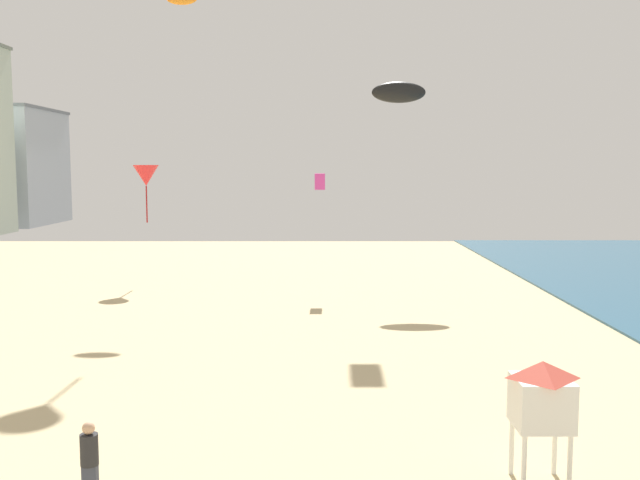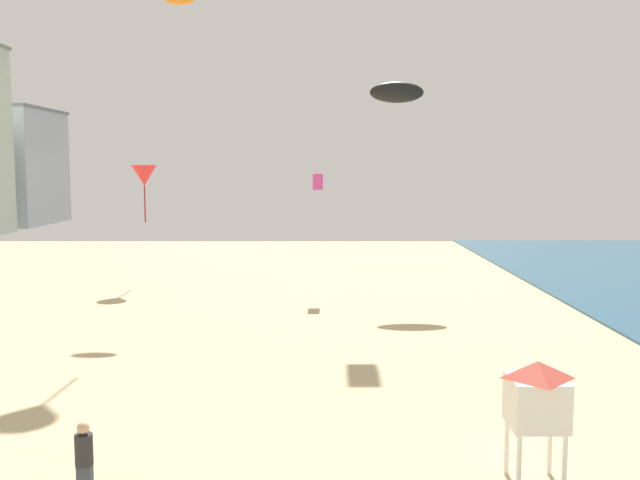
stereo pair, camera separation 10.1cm
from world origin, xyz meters
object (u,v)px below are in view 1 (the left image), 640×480
at_px(kite_red_delta, 144,176).
at_px(kite_black_parafoil, 397,92).
at_px(lifeguard_stand, 540,395).
at_px(kite_magenta_box, 318,182).
at_px(kite_flyer, 88,459).

relative_size(kite_red_delta, kite_black_parafoil, 1.13).
relative_size(lifeguard_stand, kite_black_parafoil, 0.90).
relative_size(kite_magenta_box, kite_black_parafoil, 0.29).
distance_m(lifeguard_stand, kite_red_delta, 29.49).
height_order(kite_magenta_box, kite_black_parafoil, kite_black_parafoil).
relative_size(kite_flyer, kite_magenta_box, 1.98).
distance_m(lifeguard_stand, kite_magenta_box, 23.26).
relative_size(lifeguard_stand, kite_magenta_box, 3.09).
xyz_separation_m(kite_flyer, lifeguard_stand, (8.82, 0.93, 0.92)).
xyz_separation_m(lifeguard_stand, kite_red_delta, (-14.13, 25.56, 4.09)).
bearing_deg(kite_black_parafoil, lifeguard_stand, -89.16).
bearing_deg(kite_flyer, kite_magenta_box, 6.17).
bearing_deg(kite_flyer, kite_black_parafoil, -2.30).
height_order(kite_flyer, lifeguard_stand, lifeguard_stand).
xyz_separation_m(kite_flyer, kite_red_delta, (-5.31, 26.49, 5.01)).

